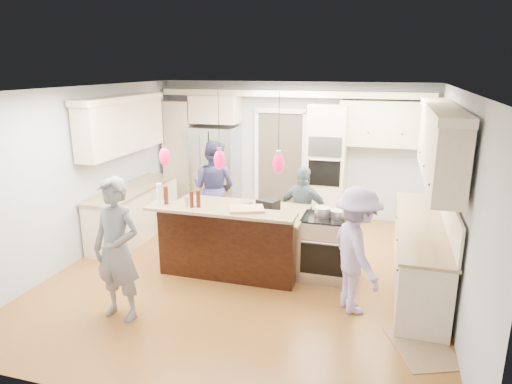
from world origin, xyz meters
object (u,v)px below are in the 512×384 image
(refrigerator, at_px, (216,170))
(island_range, at_px, (329,248))
(person_bar_end, at_px, (117,250))
(person_far_left, at_px, (214,188))
(kitchen_island, at_px, (235,238))

(refrigerator, xyz_separation_m, island_range, (2.71, -2.49, -0.44))
(person_bar_end, bearing_deg, refrigerator, 102.52)
(island_range, bearing_deg, person_far_left, 151.27)
(island_range, relative_size, person_far_left, 0.53)
(refrigerator, height_order, person_bar_end, refrigerator)
(refrigerator, height_order, kitchen_island, refrigerator)
(person_bar_end, bearing_deg, person_far_left, 96.33)
(refrigerator, distance_m, kitchen_island, 2.91)
(person_bar_end, distance_m, person_far_left, 3.05)
(person_bar_end, relative_size, person_far_left, 1.02)
(island_range, xyz_separation_m, person_bar_end, (-2.30, -1.81, 0.43))
(island_range, relative_size, person_bar_end, 0.52)
(island_range, distance_m, person_far_left, 2.61)
(refrigerator, xyz_separation_m, person_far_left, (0.45, -1.25, -0.04))
(refrigerator, bearing_deg, person_bar_end, -84.55)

